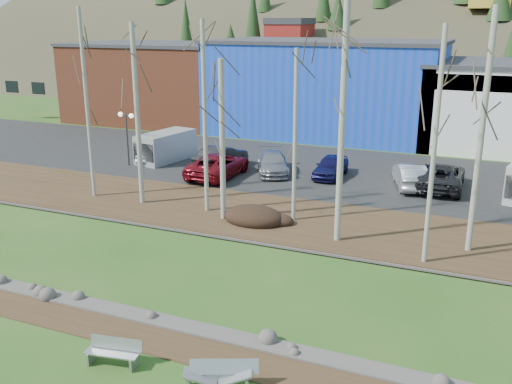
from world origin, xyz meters
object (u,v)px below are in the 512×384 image
at_px(car_4, 331,166).
at_px(car_6, 441,176).
at_px(street_lamp, 126,124).
at_px(bench_intact, 114,352).
at_px(car_2, 218,165).
at_px(car_3, 273,163).
at_px(van_grey, 164,147).
at_px(car_0, 150,153).
at_px(bench_damaged, 220,376).
at_px(car_1, 221,157).
at_px(car_5, 410,175).

relative_size(car_4, car_6, 0.73).
bearing_deg(street_lamp, bench_intact, -42.60).
bearing_deg(car_6, car_2, 10.43).
bearing_deg(car_3, car_6, -22.06).
bearing_deg(van_grey, car_6, 10.63).
bearing_deg(car_3, car_0, 157.53).
xyz_separation_m(bench_damaged, car_6, (3.64, 22.81, 0.49)).
bearing_deg(van_grey, car_0, -141.83).
relative_size(bench_intact, car_2, 0.31).
height_order(car_4, car_6, car_6).
xyz_separation_m(bench_damaged, car_1, (-10.87, 21.94, 0.49)).
bearing_deg(car_4, bench_damaged, -82.34).
distance_m(car_0, van_grey, 1.10).
relative_size(car_3, car_4, 1.15).
height_order(bench_intact, car_6, car_6).
relative_size(street_lamp, car_2, 0.67).
distance_m(bench_intact, car_6, 24.06).
relative_size(car_2, van_grey, 1.12).
height_order(car_6, van_grey, van_grey).
bearing_deg(car_3, car_4, -17.34).
bearing_deg(bench_intact, car_6, 62.86).
height_order(street_lamp, car_4, street_lamp).
xyz_separation_m(car_2, car_5, (11.93, 2.36, -0.03)).
height_order(car_2, car_3, car_2).
bearing_deg(car_5, car_1, -15.86).
height_order(car_1, car_6, car_1).
height_order(bench_intact, car_3, car_3).
height_order(bench_intact, car_5, car_5).
bearing_deg(bench_intact, van_grey, 108.48).
distance_m(car_1, car_6, 14.54).
height_order(bench_intact, van_grey, van_grey).
xyz_separation_m(car_3, car_6, (10.77, 0.56, 0.09)).
bearing_deg(street_lamp, car_5, 19.66).
bearing_deg(street_lamp, car_4, 23.81).
bearing_deg(bench_damaged, car_1, 92.89).
bearing_deg(car_5, bench_damaged, 67.72).
relative_size(bench_damaged, car_6, 0.36).
distance_m(bench_intact, van_grey, 25.58).
distance_m(bench_damaged, car_1, 24.49).
relative_size(bench_intact, car_6, 0.31).
bearing_deg(street_lamp, car_6, 20.50).
height_order(bench_intact, street_lamp, street_lamp).
distance_m(car_4, van_grey, 12.39).
bearing_deg(car_2, bench_damaged, 116.41).
bearing_deg(car_6, car_4, -1.05).
distance_m(bench_damaged, car_6, 23.10).
bearing_deg(bench_intact, car_2, 98.18).
distance_m(car_3, car_6, 10.78).
distance_m(car_2, car_4, 7.36).
height_order(car_1, car_2, car_1).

